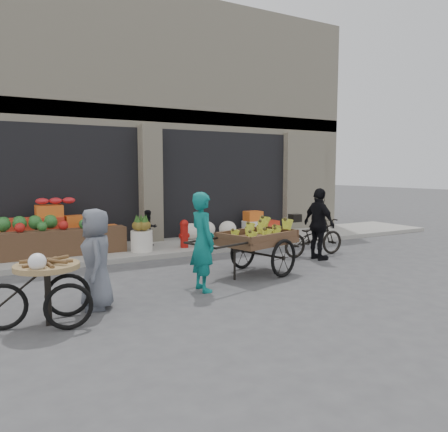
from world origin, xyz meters
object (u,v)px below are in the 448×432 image
banana_cart (256,236)px  vendor_grey (96,259)px  orange_bucket (203,240)px  bicycle (314,237)px  pineapple_bin (142,241)px  vendor_woman (203,242)px  tricycle_cart (47,284)px  fire_hydrant (184,232)px  cyclist (319,224)px  seated_person (149,228)px

banana_cart → vendor_grey: size_ratio=1.79×
orange_bucket → bicycle: bicycle is taller
pineapple_bin → banana_cart: (1.35, -2.92, 0.40)m
vendor_woman → banana_cart: bearing=-68.7°
pineapple_bin → orange_bucket: 1.61m
vendor_woman → tricycle_cart: bearing=102.3°
vendor_woman → vendor_grey: bearing=94.0°
orange_bucket → vendor_grey: vendor_grey is taller
pineapple_bin → fire_hydrant: 1.11m
orange_bucket → vendor_grey: (-3.50, -3.43, 0.48)m
vendor_woman → bicycle: size_ratio=0.99×
pineapple_bin → cyclist: bearing=-35.2°
tricycle_cart → seated_person: bearing=65.2°
orange_bucket → cyclist: cyclist is taller
vendor_woman → bicycle: vendor_woman is taller
pineapple_bin → orange_bucket: pineapple_bin is taller
bicycle → cyclist: 0.59m
seated_person → bicycle: seated_person is taller
banana_cart → cyclist: 2.15m
vendor_woman → orange_bucket: bearing=-25.4°
cyclist → vendor_woman: bearing=107.6°
orange_bucket → cyclist: 3.01m
banana_cart → cyclist: cyclist is taller
tricycle_cart → cyclist: bearing=23.1°
banana_cart → vendor_grey: 3.30m
orange_bucket → bicycle: bearing=-43.4°
pineapple_bin → vendor_grey: (-1.90, -3.53, 0.38)m
vendor_grey → cyclist: (5.33, 1.11, 0.08)m
vendor_grey → banana_cart: bearing=108.5°
banana_cart → tricycle_cart: bearing=178.5°
orange_bucket → banana_cart: 2.88m
banana_cart → vendor_woman: vendor_woman is taller
bicycle → fire_hydrant: bearing=53.6°
vendor_grey → pineapple_bin: bearing=159.7°
fire_hydrant → seated_person: bearing=137.1°
banana_cart → vendor_grey: (-3.24, -0.60, -0.01)m
vendor_woman → cyclist: 3.66m
cyclist → pineapple_bin: bearing=56.3°
seated_person → vendor_woman: size_ratio=0.55×
vendor_woman → pineapple_bin: bearing=-0.0°
orange_bucket → banana_cart: banana_cart is taller
fire_hydrant → bicycle: size_ratio=0.41×
tricycle_cart → vendor_grey: 0.87m
fire_hydrant → vendor_grey: vendor_grey is taller
vendor_woman → cyclist: bearing=-72.5°
fire_hydrant → vendor_woman: 3.61m
pineapple_bin → bicycle: bearing=-29.1°
pineapple_bin → tricycle_cart: size_ratio=0.36×
vendor_grey → orange_bucket: bearing=142.4°
vendor_woman → seated_person: bearing=-5.5°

